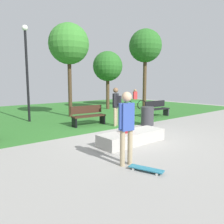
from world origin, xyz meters
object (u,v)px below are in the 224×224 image
at_px(backpack_on_ledge, 126,128).
at_px(park_bench_near_path, 157,108).
at_px(skateboard_by_ledge, 146,169).
at_px(tree_leaning_ash, 69,44).
at_px(tree_young_birch, 108,67).
at_px(park_bench_by_oak, 88,115).
at_px(trash_bin, 147,116).
at_px(pedestrian_with_backpack, 116,103).
at_px(lamp_post, 27,65).
at_px(cyclist_on_bicycle, 135,101).
at_px(skater_performing_trick, 126,123).
at_px(concrete_ledge, 132,137).
at_px(tree_tall_oak, 145,46).

relative_size(backpack_on_ledge, park_bench_near_path, 0.20).
relative_size(skateboard_by_ledge, tree_leaning_ash, 0.16).
bearing_deg(tree_young_birch, park_bench_by_oak, -136.75).
distance_m(park_bench_near_path, tree_leaning_ash, 6.19).
height_order(trash_bin, pedestrian_with_backpack, pedestrian_with_backpack).
bearing_deg(lamp_post, cyclist_on_bicycle, 0.75).
xyz_separation_m(skater_performing_trick, lamp_post, (0.33, 7.53, 1.79)).
bearing_deg(cyclist_on_bicycle, skater_performing_trick, -136.67).
bearing_deg(concrete_ledge, tree_tall_oak, 39.89).
height_order(skateboard_by_ledge, tree_leaning_ash, tree_leaning_ash).
bearing_deg(trash_bin, tree_young_birch, 67.34).
height_order(skater_performing_trick, tree_leaning_ash, tree_leaning_ash).
relative_size(concrete_ledge, backpack_on_ledge, 7.44).
bearing_deg(skater_performing_trick, backpack_on_ledge, 46.94).
bearing_deg(tree_young_birch, tree_leaning_ash, -159.20).
height_order(skater_performing_trick, tree_tall_oak, tree_tall_oak).
bearing_deg(skater_performing_trick, concrete_ledge, 41.11).
bearing_deg(tree_leaning_ash, cyclist_on_bicycle, -0.54).
bearing_deg(park_bench_near_path, trash_bin, -149.79).
distance_m(tree_tall_oak, lamp_post, 9.30).
bearing_deg(skater_performing_trick, lamp_post, 87.46).
distance_m(tree_young_birch, trash_bin, 7.20).
bearing_deg(park_bench_by_oak, cyclist_on_bicycle, 25.46).
distance_m(tree_tall_oak, pedestrian_with_backpack, 8.45).
relative_size(park_bench_by_oak, cyclist_on_bicycle, 0.95).
bearing_deg(skateboard_by_ledge, tree_young_birch, 55.51).
distance_m(backpack_on_ledge, pedestrian_with_backpack, 3.11).
height_order(park_bench_near_path, trash_bin, park_bench_near_path).
height_order(tree_young_birch, cyclist_on_bicycle, tree_young_birch).
bearing_deg(lamp_post, park_bench_by_oak, -57.72).
bearing_deg(cyclist_on_bicycle, concrete_ledge, -136.19).
height_order(park_bench_near_path, tree_leaning_ash, tree_leaning_ash).
xyz_separation_m(park_bench_near_path, trash_bin, (-2.41, -1.40, -0.05)).
distance_m(skateboard_by_ledge, tree_young_birch, 12.25).
relative_size(backpack_on_ledge, tree_tall_oak, 0.05).
bearing_deg(park_bench_near_path, skater_performing_trick, -146.20).
bearing_deg(tree_leaning_ash, skateboard_by_ledge, -108.21).
bearing_deg(concrete_ledge, skater_performing_trick, -138.89).
bearing_deg(tree_young_birch, backpack_on_ledge, -125.17).
xyz_separation_m(pedestrian_with_backpack, cyclist_on_bicycle, (5.09, 3.78, -0.42)).
bearing_deg(trash_bin, backpack_on_ledge, -150.22).
bearing_deg(skateboard_by_ledge, trash_bin, 41.07).
bearing_deg(concrete_ledge, skateboard_by_ledge, -127.02).
distance_m(skater_performing_trick, cyclist_on_bicycle, 11.13).
relative_size(tree_tall_oak, trash_bin, 6.88).
height_order(concrete_ledge, backpack_on_ledge, backpack_on_ledge).
bearing_deg(park_bench_by_oak, tree_young_birch, 43.25).
height_order(skater_performing_trick, park_bench_near_path, skater_performing_trick).
distance_m(skater_performing_trick, tree_tall_oak, 12.86).
bearing_deg(cyclist_on_bicycle, tree_leaning_ash, 179.46).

